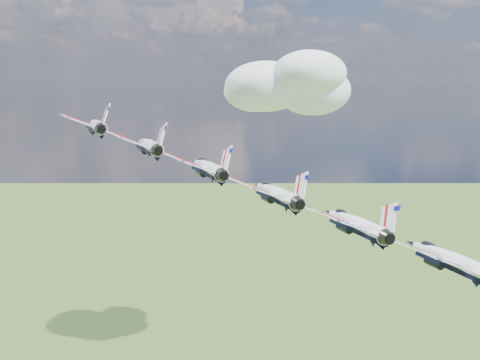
{
  "coord_description": "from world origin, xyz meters",
  "views": [
    {
      "loc": [
        -10.15,
        -104.88,
        170.76
      ],
      "look_at": [
        -8.06,
        -21.04,
        156.69
      ],
      "focal_mm": 45.0,
      "sensor_mm": 36.0,
      "label": 1
    }
  ],
  "objects_px": {
    "jet_1": "(148,145)",
    "jet_3": "(275,193)",
    "jet_0": "(96,125)",
    "jet_2": "(207,168)",
    "jet_4": "(354,223)",
    "jet_5": "(447,258)"
  },
  "relations": [
    {
      "from": "jet_0",
      "to": "jet_2",
      "type": "distance_m",
      "value": 23.92
    },
    {
      "from": "jet_1",
      "to": "jet_2",
      "type": "distance_m",
      "value": 11.96
    },
    {
      "from": "jet_0",
      "to": "jet_2",
      "type": "bearing_deg",
      "value": -53.72
    },
    {
      "from": "jet_3",
      "to": "jet_4",
      "type": "bearing_deg",
      "value": -53.72
    },
    {
      "from": "jet_3",
      "to": "jet_5",
      "type": "height_order",
      "value": "jet_3"
    },
    {
      "from": "jet_4",
      "to": "jet_5",
      "type": "height_order",
      "value": "jet_4"
    },
    {
      "from": "jet_1",
      "to": "jet_2",
      "type": "height_order",
      "value": "jet_1"
    },
    {
      "from": "jet_3",
      "to": "jet_4",
      "type": "height_order",
      "value": "jet_3"
    },
    {
      "from": "jet_1",
      "to": "jet_3",
      "type": "height_order",
      "value": "jet_1"
    },
    {
      "from": "jet_1",
      "to": "jet_4",
      "type": "height_order",
      "value": "jet_1"
    },
    {
      "from": "jet_1",
      "to": "jet_4",
      "type": "distance_m",
      "value": 35.88
    },
    {
      "from": "jet_0",
      "to": "jet_3",
      "type": "height_order",
      "value": "jet_0"
    },
    {
      "from": "jet_1",
      "to": "jet_4",
      "type": "bearing_deg",
      "value": -53.72
    },
    {
      "from": "jet_3",
      "to": "jet_0",
      "type": "bearing_deg",
      "value": 126.28
    },
    {
      "from": "jet_1",
      "to": "jet_5",
      "type": "height_order",
      "value": "jet_1"
    },
    {
      "from": "jet_0",
      "to": "jet_2",
      "type": "xyz_separation_m",
      "value": [
        18.92,
        -13.69,
        -5.18
      ]
    },
    {
      "from": "jet_2",
      "to": "jet_4",
      "type": "height_order",
      "value": "jet_2"
    },
    {
      "from": "jet_1",
      "to": "jet_3",
      "type": "xyz_separation_m",
      "value": [
        18.92,
        -13.69,
        -5.18
      ]
    },
    {
      "from": "jet_0",
      "to": "jet_1",
      "type": "xyz_separation_m",
      "value": [
        9.46,
        -6.84,
        -2.59
      ]
    },
    {
      "from": "jet_1",
      "to": "jet_3",
      "type": "relative_size",
      "value": 1.0
    },
    {
      "from": "jet_4",
      "to": "jet_3",
      "type": "bearing_deg",
      "value": 126.28
    },
    {
      "from": "jet_4",
      "to": "jet_0",
      "type": "bearing_deg",
      "value": 126.28
    }
  ]
}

